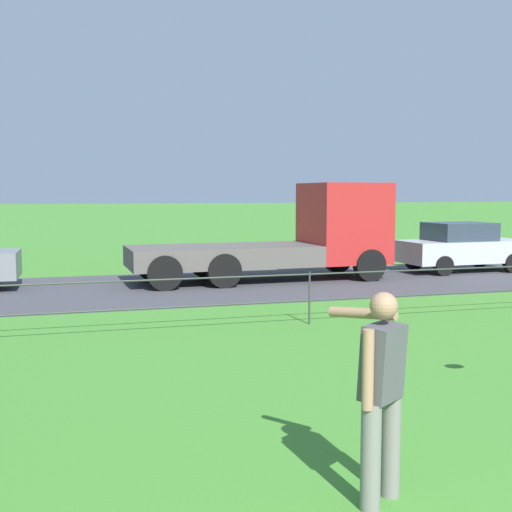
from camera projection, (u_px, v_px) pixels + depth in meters
street_strip at (131, 289)px, 16.74m from camera, size 80.00×6.20×0.01m
park_fence at (161, 295)px, 11.48m from camera, size 39.14×0.04×1.00m
person_thrower at (380, 390)px, 5.15m from camera, size 0.45×0.86×1.71m
flatbed_truck_center at (296, 237)px, 18.66m from camera, size 7.36×2.60×2.75m
car_silver_right at (462, 247)px, 20.54m from camera, size 4.05×1.91×1.54m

